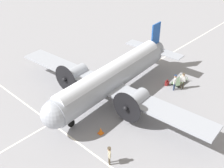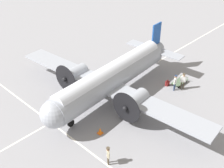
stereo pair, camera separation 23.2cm
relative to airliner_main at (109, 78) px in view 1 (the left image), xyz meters
The scene contains 11 objects.
ground_plane 2.53m from the airliner_main, ahead, with size 300.00×300.00×0.00m, color gray.
apron_line_eastwest 2.84m from the airliner_main, 72.20° to the left, with size 120.00×0.16×0.01m.
apron_line_northsouth 6.81m from the airliner_main, behind, with size 0.16×120.00×0.01m.
airliner_main is the anchor object (origin of this frame).
crew_foreground 8.64m from the airliner_main, 136.53° to the right, with size 0.39×0.48×1.67m.
passenger_boarding 7.27m from the airliner_main, 32.40° to the right, with size 0.60×0.37×1.81m.
ramp_agent 8.17m from the airliner_main, 32.28° to the right, with size 0.43×0.55×1.86m.
suitcase_near_door 7.28m from the airliner_main, 24.32° to the right, with size 0.47×0.13×0.48m.
suitcase_upright_spare 7.16m from the airliner_main, 23.51° to the right, with size 0.45×0.14×0.64m.
baggage_cart 8.59m from the airliner_main, 25.42° to the right, with size 2.03×1.00×0.56m.
traffic_cone 5.61m from the airliner_main, 144.86° to the right, with size 0.47×0.47×0.61m.
Camera 1 is at (-17.34, -16.22, 16.61)m, focal length 45.00 mm.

